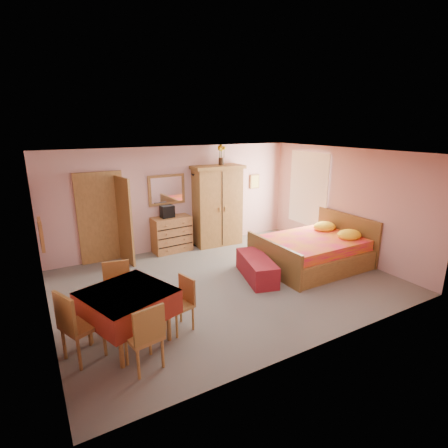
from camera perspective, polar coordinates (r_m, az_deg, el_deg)
floor at (r=7.24m, az=0.50°, el=-9.47°), size 6.50×6.50×0.00m
ceiling at (r=6.56m, az=0.56°, el=11.52°), size 6.50×6.50×0.00m
wall_back at (r=8.97m, az=-7.59°, el=4.18°), size 6.50×0.10×2.60m
wall_front at (r=4.90m, az=15.55°, el=-6.28°), size 6.50×0.10×2.60m
wall_left at (r=5.92m, az=-27.81°, el=-3.73°), size 0.10×5.00×2.60m
wall_right at (r=8.84m, az=19.06°, el=3.27°), size 0.10×5.00×2.60m
doorway at (r=8.49m, az=-19.37°, el=0.83°), size 1.06×0.12×2.15m
window at (r=9.59m, az=13.63°, el=5.55°), size 0.08×1.40×1.95m
picture_left at (r=5.23m, az=-27.70°, el=-1.53°), size 0.04×0.32×0.42m
picture_back at (r=10.01m, az=5.03°, el=6.94°), size 0.30×0.04×0.40m
chest_of_drawers at (r=8.88m, az=-8.53°, el=-1.65°), size 0.97×0.52×0.90m
wall_mirror at (r=8.81m, az=-9.33°, el=5.55°), size 0.95×0.07×0.75m
stereo at (r=8.69m, az=-9.25°, el=2.03°), size 0.33×0.25×0.30m
floor_lamp at (r=9.11m, az=-4.54°, el=2.22°), size 0.29×0.29×1.91m
wardrobe at (r=9.18m, az=-1.11°, el=3.01°), size 1.38×0.76×2.10m
sunflower_vase at (r=9.08m, az=-0.45°, el=11.22°), size 0.22×0.22×0.51m
bed at (r=8.10m, az=14.15°, el=-3.07°), size 2.32×1.82×1.07m
bench at (r=7.37m, az=5.33°, el=-7.12°), size 0.85×1.44×0.45m
dining_table at (r=5.43m, az=-15.30°, el=-14.42°), size 1.42×1.42×0.82m
chair_south at (r=4.87m, az=-13.05°, el=-17.25°), size 0.49×0.49×0.94m
chair_north at (r=6.04m, az=-16.90°, el=-10.64°), size 0.51×0.51×0.95m
chair_west at (r=5.26m, az=-22.14°, el=-14.89°), size 0.61×0.61×1.03m
chair_east at (r=5.57m, az=-7.46°, el=-12.98°), size 0.47×0.47×0.85m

